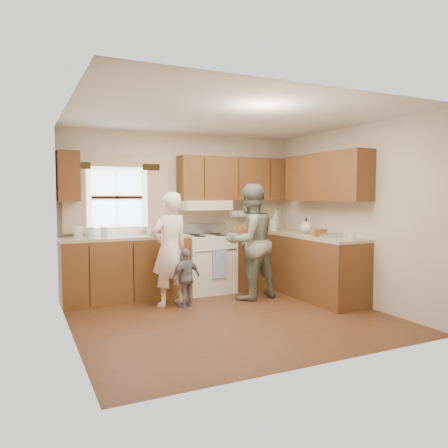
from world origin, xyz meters
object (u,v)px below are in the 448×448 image
child (186,278)px  stove (207,262)px  woman_left (170,249)px  woman_right (250,242)px

child → stove: bearing=-153.1°
woman_left → child: 0.45m
stove → woman_right: size_ratio=0.63×
woman_left → stove: bearing=-159.9°
woman_right → woman_left: bearing=-15.1°
stove → woman_left: 1.06m
stove → woman_left: woman_left is taller
stove → woman_right: woman_right is taller
woman_right → child: 1.11m
stove → woman_right: 0.89m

